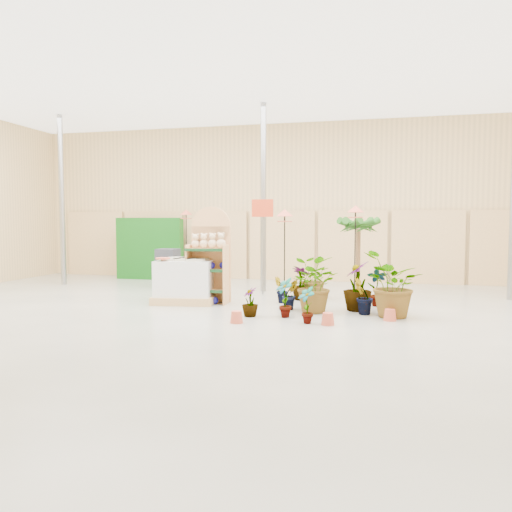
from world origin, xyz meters
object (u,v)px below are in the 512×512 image
at_px(pallet_stack, 186,281).
at_px(potted_plant_2, 312,285).
at_px(bird_table_front, 285,216).
at_px(display_shelf, 210,259).

xyz_separation_m(pallet_stack, potted_plant_2, (2.71, -0.51, 0.06)).
bearing_deg(bird_table_front, pallet_stack, -179.75).
height_order(pallet_stack, bird_table_front, bird_table_front).
bearing_deg(pallet_stack, bird_table_front, -7.51).
height_order(pallet_stack, potted_plant_2, potted_plant_2).
relative_size(display_shelf, potted_plant_2, 1.96).
xyz_separation_m(display_shelf, pallet_stack, (-0.48, -0.15, -0.47)).
distance_m(pallet_stack, bird_table_front, 2.49).
bearing_deg(bird_table_front, display_shelf, 174.84).
distance_m(display_shelf, potted_plant_2, 2.36).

